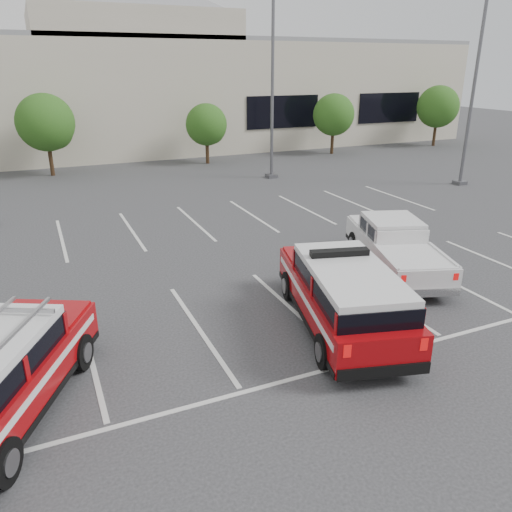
{
  "coord_description": "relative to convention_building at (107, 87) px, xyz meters",
  "views": [
    {
      "loc": [
        -5.93,
        -10.82,
        6.31
      ],
      "look_at": [
        -0.35,
        1.75,
        1.05
      ],
      "focal_mm": 35.0,
      "sensor_mm": 36.0,
      "label": 1
    }
  ],
  "objects": [
    {
      "name": "tree_far_right",
      "position": [
        24.91,
        -9.82,
        -1.68
      ],
      "size": [
        3.37,
        3.37,
        4.85
      ],
      "color": "#3F2B19",
      "rests_on": "ground"
    },
    {
      "name": "light_pole_right",
      "position": [
        15.82,
        -21.86,
        0.47
      ],
      "size": [
        0.9,
        0.6,
        10.24
      ],
      "color": "#59595E",
      "rests_on": "ground"
    },
    {
      "name": "convention_building",
      "position": [
        0.0,
        0.0,
        0.0
      ],
      "size": [
        60.0,
        16.99,
        13.2
      ],
      "color": "beige",
      "rests_on": "ground"
    },
    {
      "name": "tree_mid_left",
      "position": [
        -5.09,
        -9.82,
        -1.68
      ],
      "size": [
        3.37,
        3.37,
        4.85
      ],
      "color": "#3F2B19",
      "rests_on": "ground"
    },
    {
      "name": "fire_chief_suv",
      "position": [
        0.49,
        -33.21,
        -3.91
      ],
      "size": [
        3.4,
        5.93,
        1.97
      ],
      "rotation": [
        0.0,
        0.0,
        -0.26
      ],
      "color": "#96070B",
      "rests_on": "ground"
    },
    {
      "name": "light_pole_mid",
      "position": [
        6.82,
        -15.86,
        0.47
      ],
      "size": [
        0.9,
        0.6,
        10.24
      ],
      "color": "#59595E",
      "rests_on": "ground"
    },
    {
      "name": "stall_markings",
      "position": [
        -0.18,
        -27.36,
        -4.71
      ],
      "size": [
        23.0,
        15.0,
        0.01
      ],
      "primitive_type": "cube",
      "color": "silver",
      "rests_on": "ground"
    },
    {
      "name": "tree_mid_right",
      "position": [
        4.91,
        -9.82,
        -2.22
      ],
      "size": [
        2.77,
        2.77,
        3.99
      ],
      "color": "#3F2B19",
      "rests_on": "ground"
    },
    {
      "name": "ground",
      "position": [
        -0.18,
        -31.86,
        -4.72
      ],
      "size": [
        120.0,
        120.0,
        0.0
      ],
      "primitive_type": "plane",
      "color": "#2F2F31",
      "rests_on": "ground"
    },
    {
      "name": "tree_right",
      "position": [
        14.91,
        -9.82,
        -1.95
      ],
      "size": [
        3.07,
        3.07,
        4.42
      ],
      "color": "#3F2B19",
      "rests_on": "ground"
    },
    {
      "name": "white_pickup",
      "position": [
        4.21,
        -30.59,
        -4.06
      ],
      "size": [
        3.5,
        5.68,
        1.65
      ],
      "rotation": [
        0.0,
        0.0,
        -0.33
      ],
      "color": "silver",
      "rests_on": "ground"
    }
  ]
}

